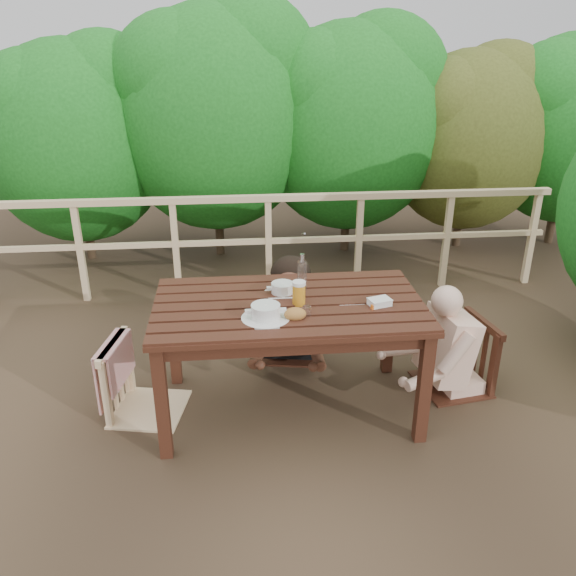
{
  "coord_description": "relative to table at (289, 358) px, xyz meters",
  "views": [
    {
      "loc": [
        -0.34,
        -3.4,
        2.42
      ],
      "look_at": [
        0.0,
        0.05,
        0.9
      ],
      "focal_mm": 36.41,
      "sensor_mm": 36.0,
      "label": 1
    }
  ],
  "objects": [
    {
      "name": "soup_far",
      "position": [
        -0.03,
        0.16,
        0.45
      ],
      "size": [
        0.25,
        0.25,
        0.08
      ],
      "primitive_type": "cylinder",
      "color": "white",
      "rests_on": "table"
    },
    {
      "name": "railing",
      "position": [
        0.0,
        2.0,
        0.1
      ],
      "size": [
        5.6,
        0.1,
        1.01
      ],
      "primitive_type": "cube",
      "color": "#DCBA8B",
      "rests_on": "ground"
    },
    {
      "name": "butter_tub",
      "position": [
        0.57,
        -0.1,
        0.43
      ],
      "size": [
        0.16,
        0.14,
        0.06
      ],
      "primitive_type": "cube",
      "rotation": [
        0.0,
        0.0,
        0.28
      ],
      "color": "white",
      "rests_on": "table"
    },
    {
      "name": "woman",
      "position": [
        0.1,
        0.79,
        0.28
      ],
      "size": [
        0.66,
        0.76,
        1.37
      ],
      "primitive_type": null,
      "rotation": [
        0.0,
        0.0,
        2.98
      ],
      "color": "black",
      "rests_on": "ground"
    },
    {
      "name": "ground",
      "position": [
        0.0,
        0.0,
        -0.4
      ],
      "size": [
        60.0,
        60.0,
        0.0
      ],
      "primitive_type": "plane",
      "color": "#493624",
      "rests_on": "ground"
    },
    {
      "name": "hedge_row",
      "position": [
        0.4,
        3.2,
        1.5
      ],
      "size": [
        6.6,
        1.6,
        3.8
      ],
      "primitive_type": null,
      "color": "#175E19",
      "rests_on": "ground"
    },
    {
      "name": "beer_glass",
      "position": [
        0.06,
        -0.02,
        0.49
      ],
      "size": [
        0.09,
        0.09,
        0.17
      ],
      "primitive_type": "cylinder",
      "color": "gold",
      "rests_on": "table"
    },
    {
      "name": "bread_roll",
      "position": [
        0.02,
        -0.23,
        0.44
      ],
      "size": [
        0.14,
        0.1,
        0.08
      ],
      "primitive_type": "ellipsoid",
      "color": "#A7702B",
      "rests_on": "table"
    },
    {
      "name": "chair_far",
      "position": [
        0.1,
        0.77,
        0.08
      ],
      "size": [
        0.56,
        0.56,
        0.97
      ],
      "primitive_type": "cube",
      "rotation": [
        0.0,
        0.0,
        -0.17
      ],
      "color": "#33190F",
      "rests_on": "ground"
    },
    {
      "name": "table",
      "position": [
        0.0,
        0.0,
        0.0
      ],
      "size": [
        1.74,
        0.98,
        0.81
      ],
      "primitive_type": "cube",
      "color": "#33190F",
      "rests_on": "ground"
    },
    {
      "name": "diner_right",
      "position": [
        1.26,
        0.17,
        0.27
      ],
      "size": [
        0.75,
        0.64,
        1.35
      ],
      "primitive_type": null,
      "rotation": [
        0.0,
        0.0,
        1.73
      ],
      "color": "beige",
      "rests_on": "ground"
    },
    {
      "name": "chair_left",
      "position": [
        -0.97,
        0.07,
        0.09
      ],
      "size": [
        0.58,
        0.58,
        0.99
      ],
      "primitive_type": "cube",
      "rotation": [
        0.0,
        0.0,
        1.38
      ],
      "color": "#DCBA8B",
      "rests_on": "ground"
    },
    {
      "name": "chair_right",
      "position": [
        1.23,
        0.17,
        0.09
      ],
      "size": [
        0.56,
        0.56,
        0.98
      ],
      "primitive_type": "cube",
      "rotation": [
        0.0,
        0.0,
        -1.41
      ],
      "color": "#33190F",
      "rests_on": "ground"
    },
    {
      "name": "bottle",
      "position": [
        0.11,
        0.19,
        0.54
      ],
      "size": [
        0.07,
        0.07,
        0.27
      ],
      "primitive_type": "cylinder",
      "color": "silver",
      "rests_on": "table"
    },
    {
      "name": "tumbler",
      "position": [
        0.09,
        -0.19,
        0.44
      ],
      "size": [
        0.06,
        0.06,
        0.07
      ],
      "primitive_type": "cylinder",
      "color": "silver",
      "rests_on": "table"
    },
    {
      "name": "soup_near",
      "position": [
        -0.16,
        -0.21,
        0.45
      ],
      "size": [
        0.3,
        0.3,
        0.1
      ],
      "primitive_type": "cylinder",
      "color": "white",
      "rests_on": "table"
    }
  ]
}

